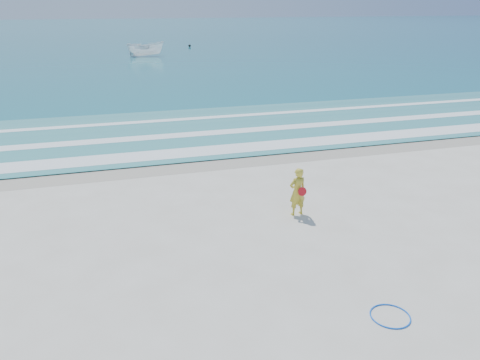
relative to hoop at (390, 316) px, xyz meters
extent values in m
plane|color=silver|center=(-1.73, 2.10, -0.02)|extent=(400.00, 400.00, 0.00)
cube|color=#B2A893|center=(-1.73, 11.10, -0.01)|extent=(400.00, 2.40, 0.00)
cube|color=#19727F|center=(-1.73, 107.10, 0.00)|extent=(400.00, 190.00, 0.04)
cube|color=#59B7AD|center=(-1.73, 16.10, 0.03)|extent=(400.00, 10.00, 0.01)
cube|color=white|center=(-1.73, 12.40, 0.04)|extent=(400.00, 1.40, 0.01)
cube|color=white|center=(-1.73, 15.30, 0.04)|extent=(400.00, 0.90, 0.01)
cube|color=white|center=(-1.73, 18.60, 0.04)|extent=(400.00, 0.60, 0.01)
torus|color=blue|center=(0.00, 0.00, 0.00)|extent=(1.10, 1.10, 0.03)
imported|color=white|center=(0.27, 52.54, 0.89)|extent=(4.53, 1.80, 1.73)
sphere|color=black|center=(7.73, 63.74, 0.21)|extent=(0.37, 0.37, 0.37)
imported|color=gold|center=(0.09, 5.25, 0.74)|extent=(0.60, 0.44, 1.52)
cylinder|color=red|center=(0.17, 5.07, 0.81)|extent=(0.27, 0.08, 0.27)
camera|label=1|loc=(-5.31, -6.90, 6.13)|focal=35.00mm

